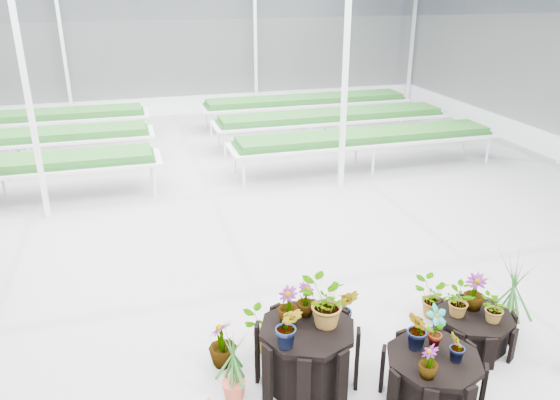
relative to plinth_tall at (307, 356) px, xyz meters
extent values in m
plane|color=gray|center=(-0.27, 1.79, -0.37)|extent=(24.00, 24.00, 0.00)
cylinder|color=black|center=(0.00, 0.00, 0.00)|extent=(1.44, 1.44, 0.75)
cylinder|color=black|center=(1.20, -0.60, -0.10)|extent=(1.23, 1.23, 0.55)
cylinder|color=black|center=(2.20, 0.10, -0.16)|extent=(1.13, 1.13, 0.43)
imported|color=#21541E|center=(-0.17, 0.15, 0.58)|extent=(0.32, 0.32, 0.42)
imported|color=#21541E|center=(0.18, -0.03, 0.65)|extent=(0.51, 0.45, 0.56)
imported|color=#21541E|center=(0.05, 0.23, 0.56)|extent=(0.30, 0.30, 0.38)
imported|color=#21541E|center=(-0.29, -0.27, 0.62)|extent=(0.34, 0.32, 0.50)
imported|color=#21541E|center=(1.08, -0.44, 0.42)|extent=(0.26, 0.31, 0.49)
imported|color=#21541E|center=(1.36, -0.73, 0.36)|extent=(0.25, 0.26, 0.37)
imported|color=#21541E|center=(1.29, -0.43, 0.42)|extent=(0.28, 0.21, 0.49)
imported|color=#21541E|center=(0.97, -0.85, 0.35)|extent=(0.25, 0.25, 0.36)
imported|color=#21541E|center=(1.97, 0.18, 0.25)|extent=(0.34, 0.38, 0.39)
imported|color=#21541E|center=(2.30, -0.08, 0.23)|extent=(0.41, 0.39, 0.36)
imported|color=#21541E|center=(2.24, 0.25, 0.28)|extent=(0.37, 0.37, 0.46)
imported|color=#21541E|center=(-0.83, 0.59, -0.08)|extent=(0.47, 0.47, 0.59)
imported|color=#21541E|center=(3.00, 0.45, -0.13)|extent=(0.27, 0.31, 0.50)
imported|color=#21541E|center=(2.03, 0.78, -0.10)|extent=(0.56, 0.51, 0.56)
imported|color=#21541E|center=(0.78, 0.82, -0.05)|extent=(0.44, 0.40, 0.64)
imported|color=#21541E|center=(-0.29, 0.67, -0.09)|extent=(0.63, 0.58, 0.57)
camera|label=1|loc=(-1.63, -4.64, 3.83)|focal=35.00mm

